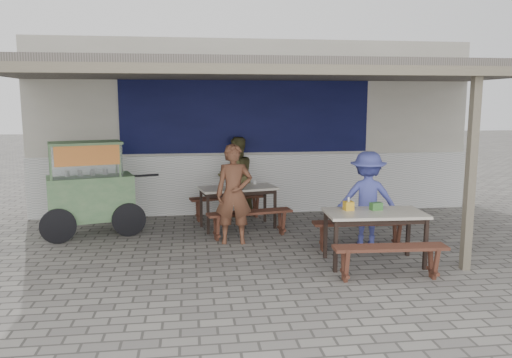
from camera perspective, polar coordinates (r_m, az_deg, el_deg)
The scene contains 17 objects.
ground at distance 7.50m, azimuth 3.17°, elevation -8.79°, with size 60.00×60.00×0.00m, color slate.
back_wall at distance 10.70m, azimuth -0.36°, elevation 5.89°, with size 9.00×1.28×3.50m.
warung_roof at distance 8.05m, azimuth 2.23°, elevation 12.00°, with size 9.00×4.21×2.81m.
table_left at distance 8.99m, azimuth -2.10°, elevation -1.43°, with size 1.46×0.91×0.75m.
bench_left_street at distance 8.41m, azimuth -0.71°, elevation -4.46°, with size 1.48×0.56×0.45m.
bench_left_wall at distance 9.71m, azimuth -3.28°, elevation -2.66°, with size 1.48×0.56×0.45m.
table_right at distance 7.18m, azimuth 13.40°, elevation -4.27°, with size 1.40×0.81×0.75m.
bench_right_street at distance 6.66m, azimuth 15.06°, elevation -8.33°, with size 1.47×0.35×0.45m.
bench_right_wall at distance 7.87m, azimuth 11.83°, elevation -5.58°, with size 1.47×0.35×0.45m.
vendor_cart at distance 8.95m, azimuth -18.51°, elevation -0.61°, with size 1.90×1.16×1.60m.
patron_street_side at distance 7.99m, azimuth -2.53°, elevation -1.74°, with size 0.59×0.38×1.61m, color brown.
patron_wall_side at distance 9.92m, azimuth -2.26°, elevation 0.26°, with size 0.77×0.60×1.58m, color brown.
patron_right_table at distance 8.10m, azimuth 12.61°, elevation -2.20°, with size 0.97×0.56×1.50m, color #4951AC.
tissue_box at distance 7.18m, azimuth 10.53°, elevation -3.02°, with size 0.13×0.13×0.13m, color gold.
donation_box at distance 7.27m, azimuth 13.57°, elevation -3.05°, with size 0.16×0.11×0.11m, color #397333.
condiment_jar at distance 9.30m, azimuth -0.17°, elevation -0.33°, with size 0.07×0.07×0.08m, color silver.
condiment_bowl at distance 8.95m, azimuth -3.17°, elevation -0.79°, with size 0.20×0.20×0.05m, color white.
Camera 1 is at (-1.35, -7.02, 2.27)m, focal length 35.00 mm.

